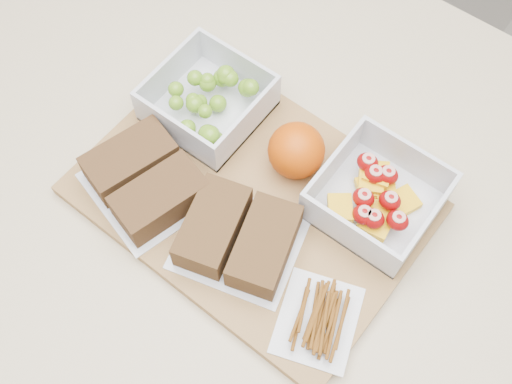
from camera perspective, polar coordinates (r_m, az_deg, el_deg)
ground at (r=1.68m, az=0.18°, el=-14.69°), size 4.00×4.00×0.00m
counter at (r=1.25m, az=0.23°, el=-10.20°), size 1.20×0.90×0.90m
cutting_board at (r=0.82m, az=-0.40°, el=-0.59°), size 0.43×0.31×0.02m
grape_container at (r=0.86m, az=-4.09°, el=8.17°), size 0.14×0.14×0.06m
fruit_container at (r=0.80m, az=10.67°, el=-0.50°), size 0.14×0.14×0.06m
orange at (r=0.81m, az=3.60°, el=3.71°), size 0.07×0.07×0.07m
sandwich_bag_left at (r=0.81m, az=-9.83°, el=1.07°), size 0.17×0.16×0.04m
sandwich_bag_center at (r=0.77m, az=-1.57°, el=-3.97°), size 0.17×0.16×0.04m
pretzel_bag at (r=0.75m, az=5.55°, el=-11.05°), size 0.12×0.13×0.02m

